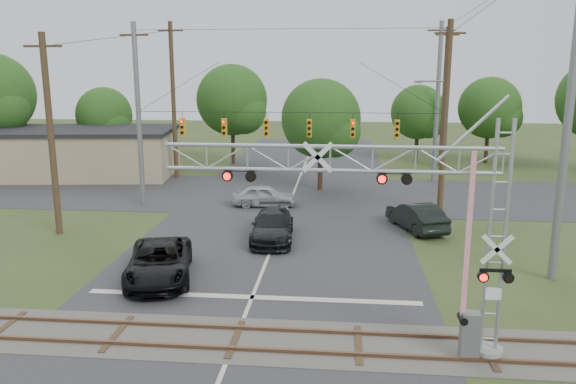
# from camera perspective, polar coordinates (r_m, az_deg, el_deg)

# --- Properties ---
(ground) EXTENTS (160.00, 160.00, 0.00)m
(ground) POSITION_cam_1_polar(r_m,az_deg,el_deg) (17.32, -6.67, -17.76)
(ground) COLOR #313F1D
(ground) RESTS_ON ground
(road_main) EXTENTS (14.00, 90.00, 0.02)m
(road_main) POSITION_cam_1_polar(r_m,az_deg,el_deg) (26.30, -2.11, -6.83)
(road_main) COLOR #2C2C2F
(road_main) RESTS_ON ground
(road_cross) EXTENTS (90.00, 12.00, 0.02)m
(road_cross) POSITION_cam_1_polar(r_m,az_deg,el_deg) (39.71, 0.54, -0.18)
(road_cross) COLOR #2C2C2F
(road_cross) RESTS_ON ground
(railroad_track) EXTENTS (90.00, 3.20, 0.17)m
(railroad_track) POSITION_cam_1_polar(r_m,az_deg,el_deg) (19.02, -5.38, -14.69)
(railroad_track) COLOR #4E4A43
(railroad_track) RESTS_ON ground
(crossing_gantry) EXTENTS (10.39, 0.94, 7.32)m
(crossing_gantry) POSITION_cam_1_polar(r_m,az_deg,el_deg) (16.85, 10.57, -2.17)
(crossing_gantry) COLOR gray
(crossing_gantry) RESTS_ON ground
(traffic_signal_span) EXTENTS (19.34, 0.36, 11.50)m
(traffic_signal_span) POSITION_cam_1_polar(r_m,az_deg,el_deg) (34.83, 1.48, 7.40)
(traffic_signal_span) COLOR slate
(traffic_signal_span) RESTS_ON ground
(pickup_black) EXTENTS (3.76, 5.98, 1.54)m
(pickup_black) POSITION_cam_1_polar(r_m,az_deg,el_deg) (24.29, -12.94, -6.92)
(pickup_black) COLOR black
(pickup_black) RESTS_ON ground
(car_dark) EXTENTS (2.41, 5.26, 1.49)m
(car_dark) POSITION_cam_1_polar(r_m,az_deg,el_deg) (28.96, -1.58, -3.48)
(car_dark) COLOR black
(car_dark) RESTS_ON ground
(sedan_silver) EXTENTS (4.18, 1.93, 1.39)m
(sedan_silver) POSITION_cam_1_polar(r_m,az_deg,el_deg) (36.08, -2.43, -0.37)
(sedan_silver) COLOR #A8ABB0
(sedan_silver) RESTS_ON ground
(suv_dark) EXTENTS (3.13, 4.88, 1.52)m
(suv_dark) POSITION_cam_1_polar(r_m,az_deg,el_deg) (31.62, 12.91, -2.40)
(suv_dark) COLOR black
(suv_dark) RESTS_ON ground
(commercial_building) EXTENTS (17.51, 10.40, 3.88)m
(commercial_building) POSITION_cam_1_polar(r_m,az_deg,el_deg) (49.69, -21.05, 3.81)
(commercial_building) COLOR #988465
(commercial_building) RESTS_ON ground
(streetlight) EXTENTS (2.14, 0.22, 8.03)m
(streetlight) POSITION_cam_1_polar(r_m,az_deg,el_deg) (40.21, 15.19, 6.01)
(streetlight) COLOR slate
(streetlight) RESTS_ON ground
(utility_poles) EXTENTS (25.99, 28.38, 14.24)m
(utility_poles) POSITION_cam_1_polar(r_m,az_deg,el_deg) (37.97, 5.61, 8.78)
(utility_poles) COLOR #3B261B
(utility_poles) RESTS_ON ground
(treeline) EXTENTS (58.50, 19.34, 10.06)m
(treeline) POSITION_cam_1_polar(r_m,az_deg,el_deg) (49.21, 0.59, 8.95)
(treeline) COLOR #372319
(treeline) RESTS_ON ground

